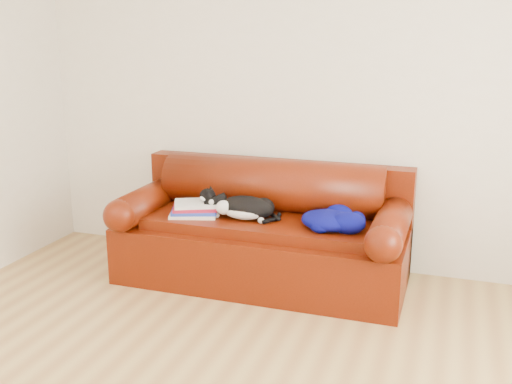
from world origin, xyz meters
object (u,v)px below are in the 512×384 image
(sofa_base, at_px, (262,250))
(blanket, at_px, (332,219))
(cat, at_px, (245,208))
(book_stack, at_px, (195,209))

(sofa_base, bearing_deg, blanket, -10.52)
(blanket, bearing_deg, cat, 179.80)
(sofa_base, height_order, blanket, blanket)
(sofa_base, distance_m, cat, 0.37)
(book_stack, distance_m, blanket, 1.02)
(book_stack, relative_size, cat, 0.67)
(sofa_base, bearing_deg, book_stack, -165.87)
(cat, bearing_deg, book_stack, 169.06)
(cat, bearing_deg, sofa_base, 29.78)
(blanket, bearing_deg, sofa_base, 169.48)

